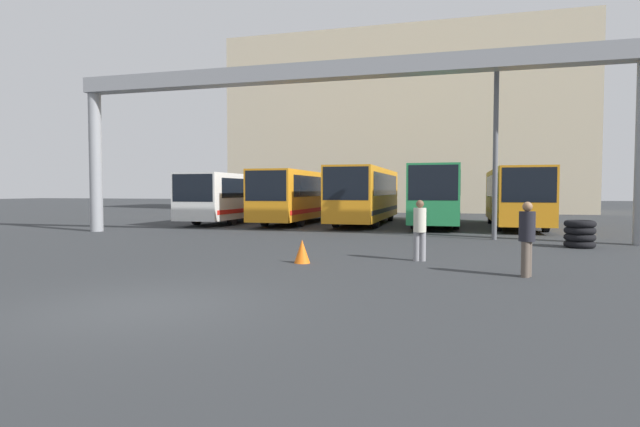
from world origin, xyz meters
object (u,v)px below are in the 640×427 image
at_px(pedestrian_mid_right, 420,229).
at_px(traffic_cone, 302,251).
at_px(bus_slot_2, 366,193).
at_px(bus_slot_4, 516,194).
at_px(lamp_post, 496,139).
at_px(pedestrian_near_center, 527,237).
at_px(bus_slot_1, 300,194).
at_px(bus_slot_0, 237,195).
at_px(bus_slot_3, 438,192).
at_px(tire_stack, 580,234).

bearing_deg(pedestrian_mid_right, traffic_cone, 16.18).
distance_m(pedestrian_mid_right, traffic_cone, 3.41).
xyz_separation_m(bus_slot_2, bus_slot_4, (8.34, -0.55, -0.08)).
distance_m(traffic_cone, lamp_post, 10.69).
bearing_deg(pedestrian_near_center, bus_slot_1, 56.39).
height_order(bus_slot_4, pedestrian_near_center, bus_slot_4).
xyz_separation_m(traffic_cone, lamp_post, (5.61, 8.29, 3.75)).
relative_size(bus_slot_0, bus_slot_3, 0.91).
xyz_separation_m(bus_slot_3, tire_stack, (5.27, -10.67, -1.42)).
xyz_separation_m(bus_slot_2, lamp_post, (6.73, -8.12, 2.19)).
bearing_deg(bus_slot_2, tire_stack, -47.32).
height_order(bus_slot_2, tire_stack, bus_slot_2).
relative_size(bus_slot_1, pedestrian_mid_right, 6.69).
xyz_separation_m(bus_slot_1, pedestrian_mid_right, (8.40, -15.23, -0.89)).
bearing_deg(tire_stack, bus_slot_2, 132.68).
relative_size(traffic_cone, lamp_post, 0.09).
height_order(bus_slot_2, bus_slot_4, bus_slot_2).
xyz_separation_m(bus_slot_0, lamp_post, (15.07, -8.02, 2.35)).
bearing_deg(pedestrian_mid_right, pedestrian_near_center, 135.62).
bearing_deg(pedestrian_mid_right, bus_slot_0, -56.37).
distance_m(bus_slot_1, traffic_cone, 17.40).
relative_size(bus_slot_1, pedestrian_near_center, 6.64).
height_order(tire_stack, lamp_post, lamp_post).
height_order(bus_slot_0, pedestrian_mid_right, bus_slot_0).
distance_m(bus_slot_3, traffic_cone, 17.19).
bearing_deg(lamp_post, bus_slot_0, 151.99).
bearing_deg(bus_slot_2, bus_slot_1, 178.52).
bearing_deg(pedestrian_mid_right, bus_slot_4, -112.05).
height_order(bus_slot_0, bus_slot_4, bus_slot_4).
bearing_deg(bus_slot_1, bus_slot_4, -2.99).
distance_m(bus_slot_4, pedestrian_near_center, 16.69).
distance_m(bus_slot_0, bus_slot_2, 8.34).
height_order(bus_slot_4, traffic_cone, bus_slot_4).
relative_size(bus_slot_2, bus_slot_4, 1.11).
xyz_separation_m(bus_slot_0, bus_slot_4, (16.68, -0.45, 0.08)).
xyz_separation_m(bus_slot_2, tire_stack, (9.44, -10.23, -1.41)).
relative_size(bus_slot_1, bus_slot_3, 0.95).
distance_m(traffic_cone, tire_stack, 10.36).
distance_m(bus_slot_4, pedestrian_mid_right, 15.17).
bearing_deg(bus_slot_0, pedestrian_mid_right, -50.08).
relative_size(bus_slot_0, lamp_post, 1.51).
height_order(bus_slot_2, pedestrian_mid_right, bus_slot_2).
bearing_deg(pedestrian_near_center, traffic_cone, 106.51).
relative_size(bus_slot_2, lamp_post, 1.53).
bearing_deg(pedestrian_mid_right, bus_slot_2, -80.67).
xyz_separation_m(bus_slot_4, tire_stack, (1.10, -9.69, -1.33)).
relative_size(pedestrian_mid_right, tire_stack, 1.67).
xyz_separation_m(bus_slot_2, pedestrian_mid_right, (4.23, -15.12, -0.97)).
bearing_deg(bus_slot_4, lamp_post, -101.98).
relative_size(bus_slot_2, traffic_cone, 17.60).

